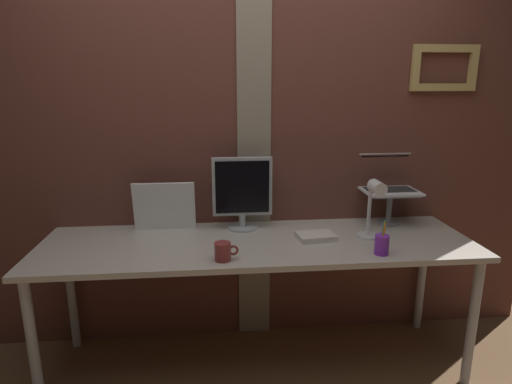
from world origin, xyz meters
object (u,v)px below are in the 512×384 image
Objects in this scene: laptop at (387,180)px; desk_lamp at (373,203)px; coffee_mug at (223,251)px; pen_cup at (382,244)px; monitor at (243,190)px; whiteboard_panel at (164,206)px.

laptop is 0.96× the size of desk_lamp.
coffee_mug is (-1.02, -0.54, -0.21)m from laptop.
desk_lamp is at bearing 13.16° from coffee_mug.
pen_cup is 1.53× the size of coffee_mug.
coffee_mug is (-0.13, -0.46, -0.19)m from monitor.
pen_cup is (-0.23, -0.54, -0.20)m from laptop.
coffee_mug is at bearing 179.99° from pen_cup.
monitor is 1.24× the size of desk_lamp.
desk_lamp is (0.68, -0.28, -0.02)m from monitor.
desk_lamp is 0.25m from pen_cup.
pen_cup is (1.12, -0.49, -0.09)m from whiteboard_panel.
whiteboard_panel is at bearing -177.90° from laptop.
monitor is at bearing 74.84° from coffee_mug.
whiteboard_panel is at bearing 124.03° from coffee_mug.
whiteboard_panel is 1.17m from desk_lamp.
coffee_mug is (0.33, -0.49, -0.10)m from whiteboard_panel.
desk_lamp is (-0.21, -0.35, -0.04)m from laptop.
whiteboard_panel is 1.04× the size of desk_lamp.
laptop is (0.89, 0.07, 0.02)m from monitor.
monitor is at bearing 157.96° from desk_lamp.
whiteboard_panel is 3.01× the size of coffee_mug.
monitor is 0.89m from laptop.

